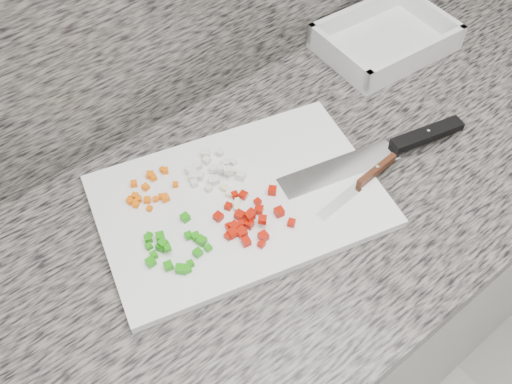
{
  "coord_description": "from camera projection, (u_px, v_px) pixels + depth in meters",
  "views": [
    {
      "loc": [
        -0.44,
        1.0,
        1.68
      ],
      "look_at": [
        -0.07,
        1.46,
        0.94
      ],
      "focal_mm": 40.0,
      "sensor_mm": 36.0,
      "label": 1
    }
  ],
  "objects": [
    {
      "name": "cabinet",
      "position": [
        285.0,
        313.0,
        1.36
      ],
      "size": [
        3.92,
        0.62,
        0.86
      ],
      "primitive_type": "cube",
      "color": "beige",
      "rests_on": "ground"
    },
    {
      "name": "countertop",
      "position": [
        295.0,
        198.0,
        1.01
      ],
      "size": [
        3.96,
        0.64,
        0.04
      ],
      "primitive_type": "cube",
      "color": "#615E56",
      "rests_on": "cabinet"
    },
    {
      "name": "cutting_board",
      "position": [
        239.0,
        201.0,
        0.97
      ],
      "size": [
        0.53,
        0.42,
        0.02
      ],
      "primitive_type": "cube",
      "rotation": [
        0.0,
        0.0,
        -0.26
      ],
      "color": "silver",
      "rests_on": "countertop"
    },
    {
      "name": "carrot_pile",
      "position": [
        149.0,
        191.0,
        0.97
      ],
      "size": [
        0.1,
        0.07,
        0.01
      ],
      "color": "#E55C04",
      "rests_on": "cutting_board"
    },
    {
      "name": "onion_pile",
      "position": [
        210.0,
        170.0,
        0.99
      ],
      "size": [
        0.09,
        0.1,
        0.02
      ],
      "color": "beige",
      "rests_on": "cutting_board"
    },
    {
      "name": "green_pepper_pile",
      "position": [
        174.0,
        248.0,
        0.89
      ],
      "size": [
        0.1,
        0.1,
        0.02
      ],
      "color": "#1C870C",
      "rests_on": "cutting_board"
    },
    {
      "name": "red_pepper_pile",
      "position": [
        249.0,
        220.0,
        0.92
      ],
      "size": [
        0.13,
        0.12,
        0.02
      ],
      "color": "#A00E02",
      "rests_on": "cutting_board"
    },
    {
      "name": "garlic_pile",
      "position": [
        233.0,
        195.0,
        0.96
      ],
      "size": [
        0.04,
        0.06,
        0.01
      ],
      "color": "beige",
      "rests_on": "cutting_board"
    },
    {
      "name": "chef_knife",
      "position": [
        398.0,
        146.0,
        1.03
      ],
      "size": [
        0.37,
        0.13,
        0.02
      ],
      "rotation": [
        0.0,
        0.0,
        -0.24
      ],
      "color": "silver",
      "rests_on": "cutting_board"
    },
    {
      "name": "paring_knife",
      "position": [
        367.0,
        178.0,
        0.98
      ],
      "size": [
        0.19,
        0.03,
        0.02
      ],
      "rotation": [
        0.0,
        0.0,
        0.07
      ],
      "color": "silver",
      "rests_on": "cutting_board"
    },
    {
      "name": "tray",
      "position": [
        385.0,
        41.0,
        1.22
      ],
      "size": [
        0.29,
        0.22,
        0.06
      ],
      "rotation": [
        0.0,
        0.0,
        -0.08
      ],
      "color": "silver",
      "rests_on": "countertop"
    }
  ]
}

